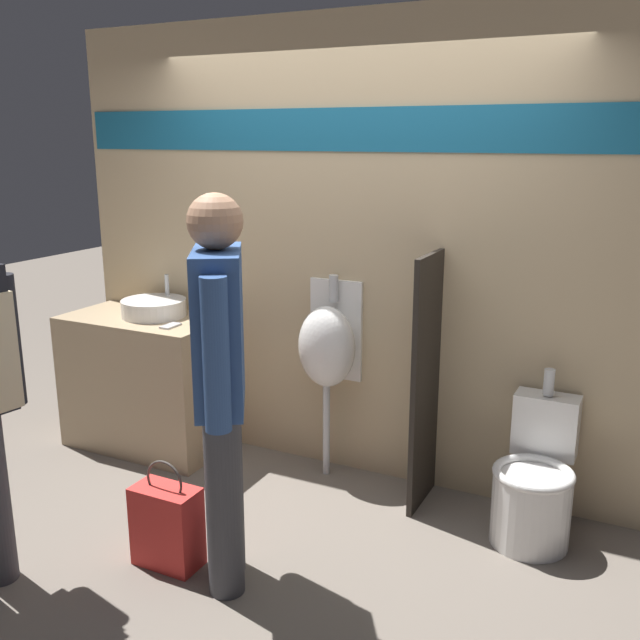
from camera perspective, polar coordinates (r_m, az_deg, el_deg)
ground_plane at (r=4.15m, az=-1.09°, el=-14.74°), size 16.00×16.00×0.00m
display_wall at (r=4.21m, az=2.63°, el=5.43°), size 3.84×0.07×2.70m
sink_counter at (r=4.88m, az=-13.70°, el=-4.82°), size 1.05×0.57×0.89m
sink_basin at (r=4.76m, az=-13.15°, el=0.97°), size 0.42×0.42×0.25m
cell_phone at (r=4.47m, az=-11.88°, el=-0.46°), size 0.07×0.14×0.01m
divider_near_counter at (r=3.96m, az=8.42°, el=-4.98°), size 0.03×0.41×1.43m
urinal_near_counter at (r=4.22m, az=0.61°, el=-2.12°), size 0.35×0.28×1.23m
toilet at (r=3.90m, az=16.77°, el=-12.69°), size 0.41×0.57×0.86m
person_with_lanyard at (r=3.15m, az=-7.95°, el=-4.71°), size 0.41×0.55×1.80m
shopping_bag at (r=3.65m, az=-12.14°, el=-15.77°), size 0.33×0.18×0.55m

